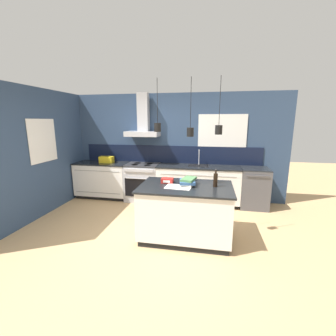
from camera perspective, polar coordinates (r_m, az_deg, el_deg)
ground_plane at (r=4.13m, az=-4.63°, el=-16.37°), size 16.00×16.00×0.00m
wall_back at (r=5.62m, az=0.24°, el=5.85°), size 5.60×2.06×2.60m
wall_left at (r=5.45m, az=-28.30°, el=3.68°), size 0.08×3.80×2.60m
counter_run_left at (r=6.03m, az=-16.15°, el=-2.85°), size 1.34×0.64×0.91m
counter_run_sink at (r=5.41m, az=7.59°, el=-4.17°), size 1.93×0.64×1.28m
oven_range at (r=5.63m, az=-6.42°, el=-3.55°), size 0.81×0.66×0.91m
dishwasher at (r=5.49m, az=20.92°, el=-4.69°), size 0.61×0.65×0.91m
kitchen_island at (r=3.84m, az=4.45°, el=-11.00°), size 1.51×0.97×0.91m
bottle_on_island at (r=3.68m, az=11.97°, el=-2.91°), size 0.07×0.07×0.29m
book_stack at (r=3.72m, az=5.04°, el=-3.44°), size 0.29×0.36×0.12m
red_supply_box at (r=3.85m, az=-0.16°, el=-3.18°), size 0.20×0.15×0.08m
paper_pile at (r=3.61m, az=2.64°, el=-4.83°), size 0.43×0.32×0.01m
yellow_toolbox at (r=5.86m, az=-15.34°, el=2.08°), size 0.34×0.18×0.19m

